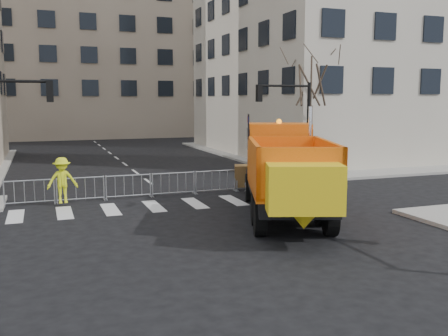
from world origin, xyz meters
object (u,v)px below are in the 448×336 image
object	(u,v)px
cop_a	(252,172)
newspaper_box	(295,166)
worker	(62,180)
plow_truck	(286,169)
cop_c	(252,175)
cop_b	(275,172)

from	to	relation	value
cop_a	newspaper_box	distance (m)	5.11
worker	newspaper_box	world-z (taller)	worker
plow_truck	newspaper_box	world-z (taller)	plow_truck
cop_a	cop_c	world-z (taller)	cop_a
plow_truck	newspaper_box	distance (m)	9.75
cop_c	cop_a	bearing A→B (deg)	116.74
cop_a	cop_c	xyz separation A→B (m)	(-0.02, 0.00, -0.11)
worker	plow_truck	bearing A→B (deg)	-35.65
plow_truck	cop_b	xyz separation A→B (m)	(2.01, 4.99, -0.88)
cop_b	cop_c	size ratio (longest dim) A/B	1.12
cop_a	newspaper_box	world-z (taller)	cop_a
cop_c	newspaper_box	bearing A→B (deg)	154.44
cop_c	worker	xyz separation A→B (m)	(-8.71, -0.20, 0.24)
plow_truck	cop_a	world-z (taller)	plow_truck
cop_a	plow_truck	bearing A→B (deg)	50.02
cop_a	cop_b	world-z (taller)	cop_b
worker	cop_c	bearing A→B (deg)	-1.76
cop_a	cop_b	distance (m)	1.14
cop_c	newspaper_box	xyz separation A→B (m)	(4.05, 3.13, -0.17)
cop_b	cop_a	bearing A→B (deg)	19.94
plow_truck	cop_a	size ratio (longest dim) A/B	5.67
cop_b	cop_c	xyz separation A→B (m)	(-1.14, 0.22, -0.11)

